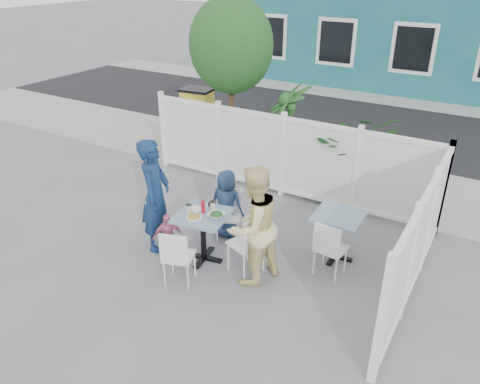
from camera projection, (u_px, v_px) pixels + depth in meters
The scene contains 29 objects.
ground at pixel (209, 251), 7.49m from camera, with size 80.00×80.00×0.00m, color slate.
near_sidewalk at pixel (305, 169), 10.41m from camera, with size 24.00×2.60×0.01m, color gray.
street at pixel (358, 124), 13.25m from camera, with size 24.00×5.00×0.01m, color black.
far_sidewalk at pixel (387, 98), 15.63m from camera, with size 24.00×1.60×0.01m, color gray.
fence_back at pixel (282, 158), 8.94m from camera, with size 5.86×0.08×1.60m.
fence_right at pixel (419, 244), 6.22m from camera, with size 0.08×3.66×1.60m.
tree at pixel (231, 46), 9.60m from camera, with size 1.80×1.62×3.59m.
utility_cabinet at pixel (198, 117), 11.65m from camera, with size 0.71×0.50×1.31m, color gold.
potted_shrub_a at pixel (288, 133), 9.47m from camera, with size 1.14×1.14×2.04m, color #14391B.
potted_shrub_b at pixel (352, 155), 8.82m from camera, with size 1.58×1.37×1.76m, color #14391B.
main_table at pixel (203, 225), 7.02m from camera, with size 0.86×0.86×0.79m.
spare_table at pixel (338, 225), 7.08m from camera, with size 0.74×0.74×0.76m.
chair_left at pixel (160, 217), 7.45m from camera, with size 0.43×0.44×0.85m.
chair_right at pixel (250, 240), 6.72m from camera, with size 0.55×0.56×0.97m.
chair_back at pixel (229, 210), 7.66m from camera, with size 0.51×0.50×0.85m.
chair_near at pixel (177, 254), 6.48m from camera, with size 0.51×0.50×0.89m.
chair_spare at pixel (329, 246), 6.67m from camera, with size 0.44×0.42×0.90m.
man at pixel (155, 195), 7.23m from camera, with size 0.67×0.44×1.83m, color navy.
woman at pixel (253, 226), 6.45m from camera, with size 0.86×0.67×1.77m, color yellow.
boy at pixel (227, 204), 7.68m from camera, with size 0.57×0.37×1.17m, color navy.
toddler at pixel (168, 237), 7.11m from camera, with size 0.46×0.19×0.79m, color #D66D96.
plate_main at pixel (194, 217), 6.84m from camera, with size 0.24×0.24×0.01m, color white.
plate_side at pixel (197, 209), 7.07m from camera, with size 0.20×0.20×0.01m, color white.
salad_bowl at pixel (216, 215), 6.85m from camera, with size 0.25×0.25×0.06m, color white.
coffee_cup_a at pixel (189, 209), 6.96m from camera, with size 0.08×0.08×0.12m, color beige.
coffee_cup_b at pixel (213, 206), 7.04m from camera, with size 0.08×0.08×0.12m, color beige.
ketchup_bottle at pixel (203, 207), 6.94m from camera, with size 0.06×0.06×0.18m, color #A90F1E.
salt_shaker at pixel (207, 205), 7.13m from camera, with size 0.03×0.03×0.07m, color white.
pepper_shaker at pixel (209, 204), 7.15m from camera, with size 0.03×0.03×0.06m, color black.
Camera 1 is at (3.65, -5.13, 4.19)m, focal length 35.00 mm.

